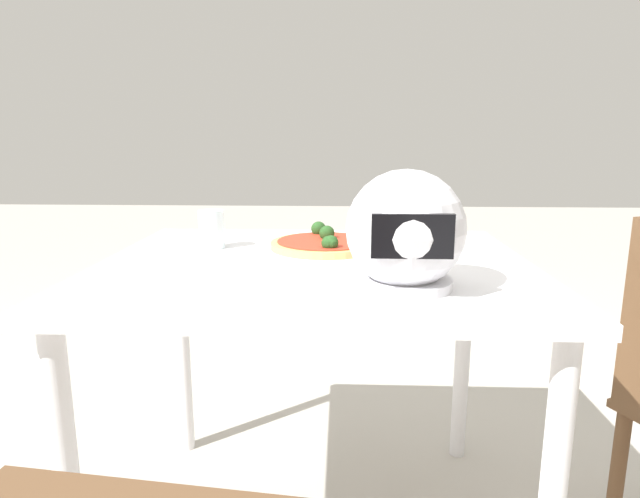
# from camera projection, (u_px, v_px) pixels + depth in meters

# --- Properties ---
(dining_table) EXTENTS (1.06, 0.89, 0.77)m
(dining_table) POSITION_uv_depth(u_px,v_px,m) (315.00, 297.00, 1.36)
(dining_table) COLOR white
(dining_table) RESTS_ON ground
(pizza_plate) EXTENTS (0.34, 0.34, 0.01)m
(pizza_plate) POSITION_uv_depth(u_px,v_px,m) (325.00, 250.00, 1.43)
(pizza_plate) COLOR white
(pizza_plate) RESTS_ON dining_table
(pizza) EXTENTS (0.29, 0.29, 0.06)m
(pizza) POSITION_uv_depth(u_px,v_px,m) (325.00, 243.00, 1.43)
(pizza) COLOR tan
(pizza) RESTS_ON pizza_plate
(motorcycle_helmet) EXTENTS (0.24, 0.24, 0.24)m
(motorcycle_helmet) POSITION_uv_depth(u_px,v_px,m) (405.00, 232.00, 1.08)
(motorcycle_helmet) COLOR silver
(motorcycle_helmet) RESTS_ON dining_table
(drinking_glass) EXTENTS (0.07, 0.07, 0.11)m
(drinking_glass) POSITION_uv_depth(u_px,v_px,m) (212.00, 229.00, 1.48)
(drinking_glass) COLOR silver
(drinking_glass) RESTS_ON dining_table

